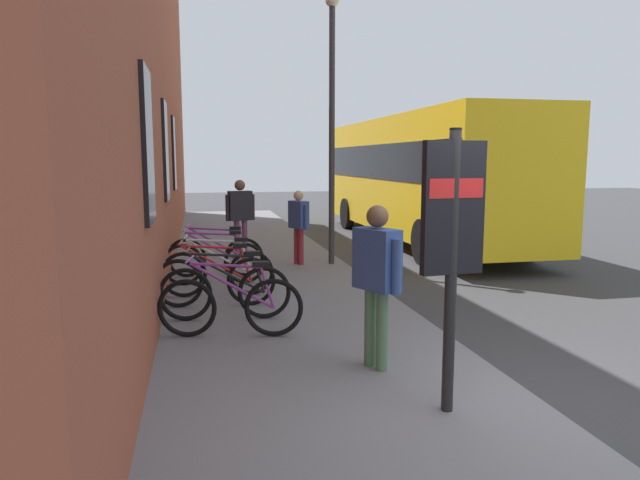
# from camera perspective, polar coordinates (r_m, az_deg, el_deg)

# --- Properties ---
(ground) EXTENTS (60.00, 60.00, 0.00)m
(ground) POSITION_cam_1_polar(r_m,az_deg,el_deg) (11.23, 9.04, -3.75)
(ground) COLOR #38383A
(sidewalk_pavement) EXTENTS (24.00, 3.50, 0.12)m
(sidewalk_pavement) POSITION_cam_1_polar(r_m,az_deg,el_deg) (12.51, -6.17, -2.21)
(sidewalk_pavement) COLOR slate
(sidewalk_pavement) RESTS_ON ground
(station_facade) EXTENTS (22.00, 0.65, 9.67)m
(station_facade) POSITION_cam_1_polar(r_m,az_deg,el_deg) (13.52, -16.12, 18.62)
(station_facade) COLOR brown
(station_facade) RESTS_ON ground
(bicycle_under_window) EXTENTS (0.52, 1.75, 0.97)m
(bicycle_under_window) POSITION_cam_1_polar(r_m,az_deg,el_deg) (7.10, -8.80, -6.44)
(bicycle_under_window) COLOR black
(bicycle_under_window) RESTS_ON sidewalk_pavement
(bicycle_far_end) EXTENTS (0.48, 1.77, 0.97)m
(bicycle_far_end) POSITION_cam_1_polar(r_m,az_deg,el_deg) (7.85, -9.33, -5.04)
(bicycle_far_end) COLOR black
(bicycle_far_end) RESTS_ON sidewalk_pavement
(bicycle_mid_rack) EXTENTS (0.48, 1.77, 0.97)m
(bicycle_mid_rack) POSITION_cam_1_polar(r_m,az_deg,el_deg) (8.58, -10.31, -3.96)
(bicycle_mid_rack) COLOR black
(bicycle_mid_rack) RESTS_ON sidewalk_pavement
(bicycle_by_door) EXTENTS (0.48, 1.77, 0.97)m
(bicycle_by_door) POSITION_cam_1_polar(r_m,az_deg,el_deg) (9.21, -10.07, -3.13)
(bicycle_by_door) COLOR black
(bicycle_by_door) RESTS_ON sidewalk_pavement
(bicycle_leaning_wall) EXTENTS (0.48, 1.77, 0.97)m
(bicycle_leaning_wall) POSITION_cam_1_polar(r_m,az_deg,el_deg) (10.09, -10.43, -2.17)
(bicycle_leaning_wall) COLOR black
(bicycle_leaning_wall) RESTS_ON sidewalk_pavement
(bicycle_nearest_sign) EXTENTS (0.48, 1.76, 0.97)m
(bicycle_nearest_sign) POSITION_cam_1_polar(r_m,az_deg,el_deg) (10.74, -10.29, -1.55)
(bicycle_nearest_sign) COLOR black
(bicycle_nearest_sign) RESTS_ON sidewalk_pavement
(transit_info_sign) EXTENTS (0.14, 0.56, 2.40)m
(transit_info_sign) POSITION_cam_1_polar(r_m,az_deg,el_deg) (4.87, 13.02, 1.32)
(transit_info_sign) COLOR black
(transit_info_sign) RESTS_ON sidewalk_pavement
(city_bus) EXTENTS (10.51, 2.69, 3.35)m
(city_bus) POSITION_cam_1_polar(r_m,az_deg,el_deg) (16.06, 9.93, 6.64)
(city_bus) COLOR yellow
(city_bus) RESTS_ON ground
(pedestrian_by_facade) EXTENTS (0.53, 0.39, 1.52)m
(pedestrian_by_facade) POSITION_cam_1_polar(r_m,az_deg,el_deg) (11.78, -2.14, 2.05)
(pedestrian_by_facade) COLOR maroon
(pedestrian_by_facade) RESTS_ON sidewalk_pavement
(pedestrian_crossing_street) EXTENTS (0.34, 0.64, 1.71)m
(pedestrian_crossing_street) POSITION_cam_1_polar(r_m,az_deg,el_deg) (12.55, -7.91, 2.89)
(pedestrian_crossing_street) COLOR #723F72
(pedestrian_crossing_street) RESTS_ON sidewalk_pavement
(pedestrian_near_bus) EXTENTS (0.58, 0.44, 1.69)m
(pedestrian_near_bus) POSITION_cam_1_polar(r_m,az_deg,el_deg) (5.87, 5.65, -2.96)
(pedestrian_near_bus) COLOR #4C724C
(pedestrian_near_bus) RESTS_ON sidewalk_pavement
(street_lamp) EXTENTS (0.28, 0.28, 5.38)m
(street_lamp) POSITION_cam_1_polar(r_m,az_deg,el_deg) (11.81, 1.19, 12.99)
(street_lamp) COLOR #333338
(street_lamp) RESTS_ON sidewalk_pavement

